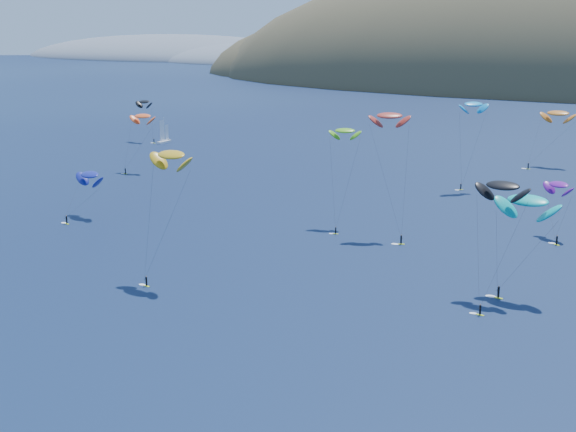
# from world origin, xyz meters

# --- Properties ---
(headland) EXTENTS (460.00, 250.00, 60.00)m
(headland) POSITION_xyz_m (-445.26, 750.08, -3.36)
(headland) COLOR slate
(headland) RESTS_ON ground
(sailboat) EXTENTS (7.90, 6.87, 9.93)m
(sailboat) POSITION_xyz_m (-95.82, 194.35, 0.88)
(sailboat) COLOR silver
(sailboat) RESTS_ON ground
(kitesurfer_1) EXTENTS (8.74, 9.61, 19.44)m
(kitesurfer_1) POSITION_xyz_m (-68.29, 144.93, 16.99)
(kitesurfer_1) COLOR #CBE819
(kitesurfer_1) RESTS_ON ground
(kitesurfer_2) EXTENTS (10.12, 10.04, 25.47)m
(kitesurfer_2) POSITION_xyz_m (0.16, 61.32, 22.81)
(kitesurfer_2) COLOR #CBE819
(kitesurfer_2) RESTS_ON ground
(kitesurfer_3) EXTENTS (7.62, 13.45, 23.44)m
(kitesurfer_3) POSITION_xyz_m (12.19, 112.70, 21.44)
(kitesurfer_3) COLOR #CBE819
(kitesurfer_3) RESTS_ON ground
(kitesurfer_4) EXTENTS (8.83, 8.83, 25.85)m
(kitesurfer_4) POSITION_xyz_m (28.90, 163.56, 23.43)
(kitesurfer_4) COLOR #CBE819
(kitesurfer_4) RESTS_ON ground
(kitesurfer_5) EXTENTS (11.86, 8.68, 19.55)m
(kitesurfer_5) POSITION_xyz_m (58.85, 81.01, 16.45)
(kitesurfer_5) COLOR #CBE819
(kitesurfer_5) RESTS_ON ground
(kitesurfer_6) EXTENTS (8.45, 12.25, 13.58)m
(kitesurfer_6) POSITION_xyz_m (58.14, 122.80, 11.35)
(kitesurfer_6) COLOR #CBE819
(kitesurfer_6) RESTS_ON ground
(kitesurfer_7) EXTENTS (9.43, 14.68, 21.60)m
(kitesurfer_7) POSITION_xyz_m (54.99, 78.76, 19.08)
(kitesurfer_7) COLOR #CBE819
(kitesurfer_7) RESTS_ON ground
(kitesurfer_9) EXTENTS (11.61, 11.84, 28.37)m
(kitesurfer_9) POSITION_xyz_m (24.17, 108.63, 25.92)
(kitesurfer_9) COLOR #CBE819
(kitesurfer_9) RESTS_ON ground
(kitesurfer_10) EXTENTS (10.39, 13.33, 12.64)m
(kitesurfer_10) POSITION_xyz_m (-44.95, 91.91, 9.97)
(kitesurfer_10) COLOR #CBE819
(kitesurfer_10) RESTS_ON ground
(kitesurfer_11) EXTENTS (12.52, 14.21, 19.75)m
(kitesurfer_11) POSITION_xyz_m (44.44, 211.76, 16.77)
(kitesurfer_11) COLOR #CBE819
(kitesurfer_11) RESTS_ON ground
(kitesurfer_12) EXTENTS (11.68, 6.70, 17.34)m
(kitesurfer_12) POSITION_xyz_m (-105.14, 195.38, 15.01)
(kitesurfer_12) COLOR #CBE819
(kitesurfer_12) RESTS_ON ground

